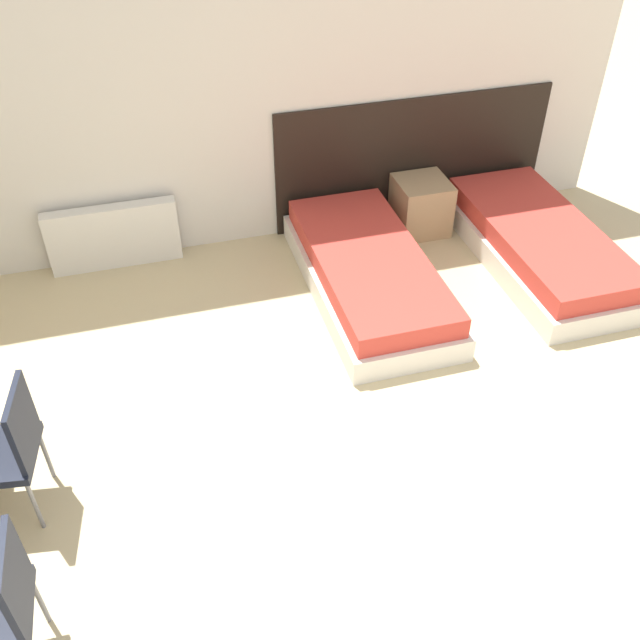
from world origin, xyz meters
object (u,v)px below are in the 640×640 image
(bed_near_door, at_px, (539,245))
(nightstand, at_px, (421,205))
(bed_near_window, at_px, (369,273))
(chair_near_laptop, at_px, (5,447))

(bed_near_door, relative_size, nightstand, 4.20)
(bed_near_window, height_order, chair_near_laptop, chair_near_laptop)
(bed_near_door, relative_size, chair_near_laptop, 2.30)
(bed_near_door, bearing_deg, nightstand, 134.27)
(bed_near_door, height_order, chair_near_laptop, chair_near_laptop)
(bed_near_window, height_order, bed_near_door, same)
(nightstand, bearing_deg, chair_near_laptop, -146.89)
(bed_near_window, bearing_deg, nightstand, 45.73)
(bed_near_door, xyz_separation_m, nightstand, (-0.72, 0.74, 0.06))
(bed_near_window, relative_size, chair_near_laptop, 2.30)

